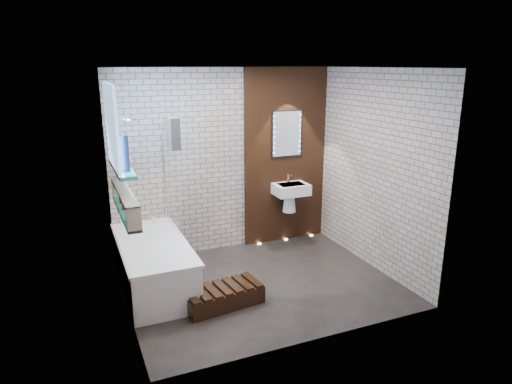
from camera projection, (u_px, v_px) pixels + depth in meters
name	position (u px, v px, depth m)	size (l,w,h in m)	color
ground	(261.00, 284.00, 5.67)	(3.20, 3.20, 0.00)	black
room_shell	(261.00, 183.00, 5.32)	(3.24, 3.20, 2.60)	gray
walnut_panel	(285.00, 157.00, 6.80)	(1.30, 0.06, 2.60)	black
clerestory_window	(114.00, 135.00, 4.87)	(0.18, 1.00, 0.94)	#7FADE0
display_niche	(125.00, 203.00, 4.90)	(0.14, 1.30, 0.26)	teal
bathtub	(154.00, 264.00, 5.53)	(0.79, 1.74, 0.70)	white
bath_screen	(170.00, 175.00, 5.78)	(0.01, 0.78, 1.40)	white
towel	(173.00, 133.00, 5.38)	(0.11, 0.29, 0.38)	black
shower_head	(131.00, 119.00, 5.48)	(0.18, 0.18, 0.02)	silver
washbasin	(291.00, 193.00, 6.76)	(0.50, 0.36, 0.58)	white
led_mirror	(287.00, 134.00, 6.67)	(0.50, 0.02, 0.70)	black
walnut_step	(223.00, 297.00, 5.15)	(0.89, 0.40, 0.20)	black
niche_bottles	(126.00, 207.00, 4.85)	(0.06, 0.83, 0.15)	#A26A18
sill_vases	(123.00, 158.00, 4.89)	(0.18, 0.37, 0.38)	teal
floor_uplights	(286.00, 239.00, 7.09)	(0.96, 0.06, 0.01)	#FFD899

